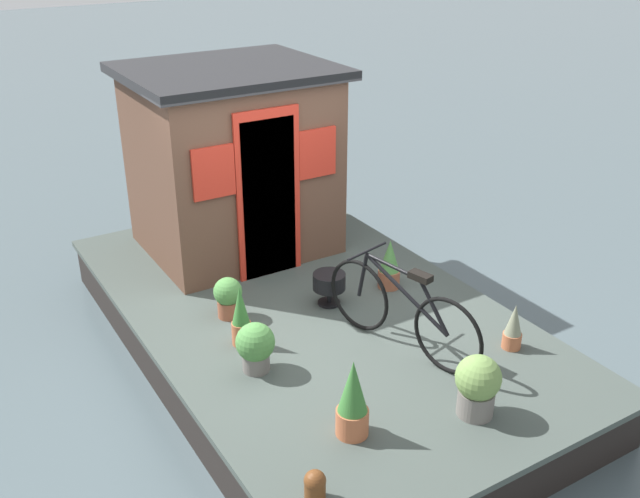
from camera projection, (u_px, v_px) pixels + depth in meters
name	position (u px, v px, depth m)	size (l,w,h in m)	color
ground_plane	(310.00, 349.00, 7.33)	(60.00, 60.00, 0.00)	#4C5B60
houseboat_deck	(310.00, 327.00, 7.22)	(5.53, 3.26, 0.51)	#424C47
houseboat_cabin	(233.00, 160.00, 7.94)	(1.86, 2.15, 2.06)	brown
bicycle	(401.00, 311.00, 6.26)	(1.64, 0.57, 0.83)	black
potted_plant_basil	(255.00, 346.00, 6.02)	(0.34, 0.34, 0.44)	slate
potted_plant_rosemary	(353.00, 400.00, 5.25)	(0.25, 0.25, 0.64)	#B2603D
potted_plant_lavender	(389.00, 265.00, 7.35)	(0.23, 0.23, 0.53)	#935138
potted_plant_ivy	(513.00, 327.00, 6.35)	(0.17, 0.17, 0.43)	#B2603D
potted_plant_fern	(241.00, 317.00, 6.37)	(0.18, 0.18, 0.58)	#B2603D
potted_plant_succulent	(478.00, 385.00, 5.48)	(0.36, 0.36, 0.52)	slate
potted_plant_thyme	(228.00, 296.00, 6.83)	(0.28, 0.28, 0.41)	#935138
charcoal_grill	(329.00, 283.00, 7.04)	(0.32, 0.32, 0.33)	black
mooring_bollard	(315.00, 485.00, 4.74)	(0.15, 0.15, 0.23)	brown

